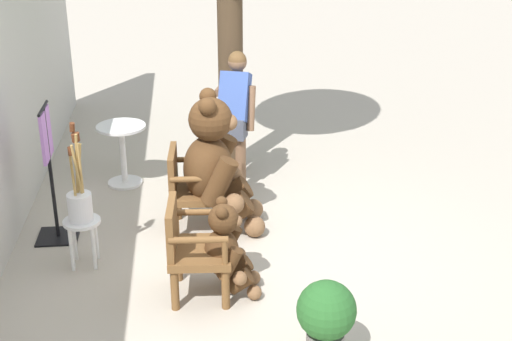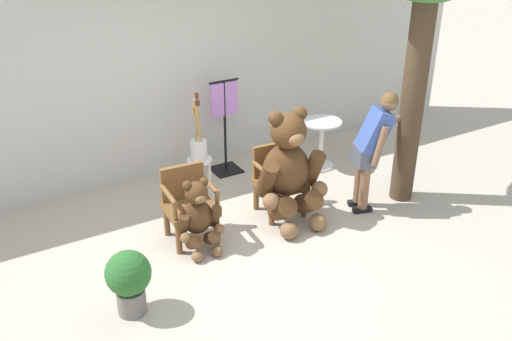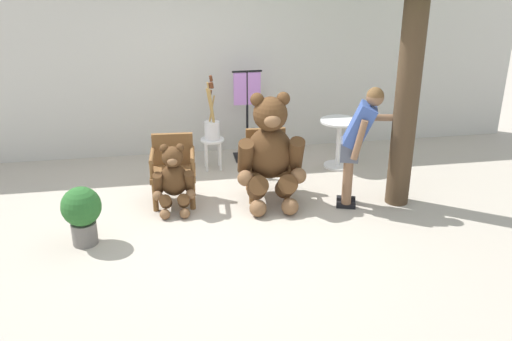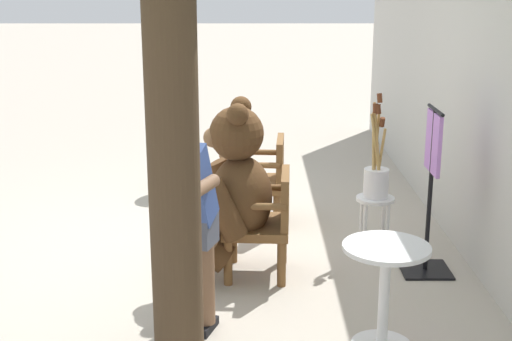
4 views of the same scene
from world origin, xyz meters
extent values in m
plane|color=#B2A899|center=(0.00, 0.00, 0.00)|extent=(60.00, 60.00, 0.00)
cube|color=beige|center=(0.00, 2.40, 1.40)|extent=(10.00, 0.16, 2.80)
cube|color=brown|center=(-0.61, 0.52, 0.41)|extent=(0.59, 0.55, 0.07)
cylinder|color=brown|center=(-0.85, 0.33, 0.18)|extent=(0.07, 0.07, 0.37)
cylinder|color=brown|center=(-0.39, 0.30, 0.18)|extent=(0.07, 0.07, 0.37)
cylinder|color=brown|center=(-0.82, 0.75, 0.18)|extent=(0.07, 0.07, 0.37)
cylinder|color=brown|center=(-0.36, 0.72, 0.18)|extent=(0.07, 0.07, 0.37)
cube|color=brown|center=(-0.59, 0.75, 0.65)|extent=(0.52, 0.09, 0.42)
cylinder|color=brown|center=(-0.86, 0.54, 0.66)|extent=(0.09, 0.48, 0.06)
cylinder|color=brown|center=(-0.87, 0.33, 0.55)|extent=(0.05, 0.05, 0.22)
cylinder|color=brown|center=(-0.36, 0.51, 0.66)|extent=(0.09, 0.48, 0.06)
cylinder|color=brown|center=(-0.37, 0.30, 0.55)|extent=(0.05, 0.05, 0.22)
cube|color=brown|center=(0.61, 0.52, 0.41)|extent=(0.59, 0.55, 0.07)
cylinder|color=brown|center=(0.37, 0.33, 0.18)|extent=(0.07, 0.07, 0.37)
cylinder|color=brown|center=(0.82, 0.30, 0.18)|extent=(0.07, 0.07, 0.37)
cylinder|color=brown|center=(0.39, 0.75, 0.18)|extent=(0.07, 0.07, 0.37)
cylinder|color=brown|center=(0.85, 0.72, 0.18)|extent=(0.07, 0.07, 0.37)
cube|color=brown|center=(0.62, 0.75, 0.65)|extent=(0.52, 0.09, 0.42)
cylinder|color=brown|center=(0.36, 0.54, 0.66)|extent=(0.08, 0.48, 0.06)
cylinder|color=brown|center=(0.35, 0.33, 0.55)|extent=(0.05, 0.05, 0.22)
cylinder|color=brown|center=(0.86, 0.51, 0.66)|extent=(0.08, 0.48, 0.06)
cylinder|color=brown|center=(0.84, 0.30, 0.55)|extent=(0.05, 0.05, 0.22)
ellipsoid|color=#4C3019|center=(0.61, 0.40, 0.65)|extent=(0.61, 0.53, 0.68)
sphere|color=#4C3019|center=(0.61, 0.37, 1.17)|extent=(0.43, 0.43, 0.43)
ellipsoid|color=brown|center=(0.59, 0.19, 1.14)|extent=(0.21, 0.17, 0.16)
sphere|color=black|center=(0.59, 0.19, 1.15)|extent=(0.06, 0.06, 0.06)
sphere|color=#4C3019|center=(0.45, 0.40, 1.35)|extent=(0.17, 0.17, 0.17)
sphere|color=#4C3019|center=(0.77, 0.38, 1.35)|extent=(0.17, 0.17, 0.17)
cylinder|color=#4C3019|center=(0.29, 0.31, 0.65)|extent=(0.21, 0.38, 0.51)
sphere|color=brown|center=(0.26, 0.18, 0.43)|extent=(0.20, 0.20, 0.20)
cylinder|color=#4C3019|center=(0.92, 0.27, 0.65)|extent=(0.21, 0.38, 0.51)
sphere|color=brown|center=(0.92, 0.14, 0.43)|extent=(0.20, 0.20, 0.20)
cylinder|color=#4C3019|center=(0.41, 0.17, 0.29)|extent=(0.27, 0.43, 0.40)
sphere|color=brown|center=(0.38, -0.03, 0.11)|extent=(0.21, 0.21, 0.21)
cylinder|color=#4C3019|center=(0.77, 0.15, 0.29)|extent=(0.27, 0.43, 0.40)
sphere|color=brown|center=(0.78, -0.06, 0.11)|extent=(0.21, 0.21, 0.21)
ellipsoid|color=#4C3019|center=(-0.61, 0.34, 0.40)|extent=(0.37, 0.32, 0.41)
sphere|color=#4C3019|center=(-0.61, 0.32, 0.71)|extent=(0.26, 0.26, 0.26)
ellipsoid|color=brown|center=(-0.62, 0.21, 0.69)|extent=(0.13, 0.10, 0.10)
sphere|color=black|center=(-0.62, 0.21, 0.70)|extent=(0.04, 0.04, 0.04)
sphere|color=#4C3019|center=(-0.70, 0.34, 0.82)|extent=(0.10, 0.10, 0.10)
sphere|color=#4C3019|center=(-0.51, 0.33, 0.82)|extent=(0.10, 0.10, 0.10)
cylinder|color=#4C3019|center=(-0.80, 0.29, 0.40)|extent=(0.13, 0.23, 0.31)
sphere|color=brown|center=(-0.82, 0.21, 0.26)|extent=(0.12, 0.12, 0.12)
cylinder|color=#4C3019|center=(-0.42, 0.26, 0.40)|extent=(0.13, 0.23, 0.31)
sphere|color=brown|center=(-0.42, 0.18, 0.26)|extent=(0.12, 0.12, 0.12)
cylinder|color=#4C3019|center=(-0.73, 0.20, 0.17)|extent=(0.17, 0.26, 0.24)
sphere|color=brown|center=(-0.74, 0.08, 0.06)|extent=(0.13, 0.13, 0.13)
cylinder|color=#4C3019|center=(-0.51, 0.19, 0.17)|extent=(0.17, 0.26, 0.24)
sphere|color=brown|center=(-0.50, 0.07, 0.06)|extent=(0.13, 0.13, 0.13)
cube|color=black|center=(1.52, 0.01, 0.03)|extent=(0.26, 0.16, 0.06)
cylinder|color=brown|center=(1.52, 0.01, 0.47)|extent=(0.12, 0.12, 0.82)
cube|color=black|center=(1.58, 0.18, 0.03)|extent=(0.26, 0.16, 0.06)
cylinder|color=brown|center=(1.58, 0.18, 0.47)|extent=(0.12, 0.12, 0.82)
cube|color=#4C5160|center=(1.55, 0.10, 0.75)|extent=(0.30, 0.35, 0.24)
cube|color=#385199|center=(1.65, 0.06, 1.07)|extent=(0.47, 0.43, 0.58)
sphere|color=brown|center=(1.79, 0.02, 1.42)|extent=(0.21, 0.21, 0.21)
sphere|color=brown|center=(1.79, 0.02, 1.44)|extent=(0.21, 0.21, 0.21)
cylinder|color=brown|center=(1.95, 0.17, 1.12)|extent=(0.56, 0.25, 0.11)
cylinder|color=brown|center=(1.59, -0.12, 0.95)|extent=(0.20, 0.14, 0.51)
cylinder|color=white|center=(-0.01, 1.58, 0.45)|extent=(0.34, 0.34, 0.03)
cylinder|color=white|center=(0.09, 1.68, 0.22)|extent=(0.04, 0.04, 0.43)
cylinder|color=white|center=(-0.10, 1.68, 0.22)|extent=(0.04, 0.04, 0.43)
cylinder|color=white|center=(0.09, 1.48, 0.22)|extent=(0.04, 0.04, 0.43)
cylinder|color=white|center=(-0.10, 1.48, 0.22)|extent=(0.04, 0.04, 0.43)
cylinder|color=white|center=(-0.01, 1.58, 0.59)|extent=(0.22, 0.22, 0.26)
cylinder|color=tan|center=(-0.01, 1.57, 0.88)|extent=(0.13, 0.07, 0.67)
cylinder|color=#592D19|center=(-0.01, 1.57, 1.25)|extent=(0.06, 0.05, 0.09)
cylinder|color=tan|center=(0.00, 1.58, 0.92)|extent=(0.13, 0.09, 0.77)
cylinder|color=#592D19|center=(0.00, 1.58, 1.35)|extent=(0.06, 0.05, 0.09)
cylinder|color=tan|center=(0.00, 1.55, 0.88)|extent=(0.12, 0.04, 0.68)
cylinder|color=#592D19|center=(0.00, 1.55, 1.26)|extent=(0.05, 0.05, 0.09)
cylinder|color=tan|center=(0.01, 1.57, 0.88)|extent=(0.10, 0.12, 0.67)
cylinder|color=#592D19|center=(0.01, 1.57, 1.25)|extent=(0.05, 0.05, 0.09)
cylinder|color=tan|center=(-0.01, 1.61, 0.82)|extent=(0.14, 0.06, 0.55)
cylinder|color=#592D19|center=(-0.01, 1.61, 1.14)|extent=(0.06, 0.05, 0.09)
cylinder|color=white|center=(1.82, 1.35, 0.70)|extent=(0.56, 0.56, 0.03)
cylinder|color=white|center=(1.82, 1.35, 0.34)|extent=(0.07, 0.07, 0.69)
cylinder|color=white|center=(1.82, 1.35, 0.01)|extent=(0.40, 0.40, 0.03)
cylinder|color=#473523|center=(2.22, 0.07, 1.48)|extent=(0.29, 0.29, 2.95)
cylinder|color=slate|center=(-1.64, -0.36, 0.13)|extent=(0.28, 0.28, 0.26)
sphere|color=#286028|center=(-1.64, -0.36, 0.46)|extent=(0.44, 0.44, 0.44)
cube|color=black|center=(0.56, 1.92, 0.01)|extent=(0.40, 0.40, 0.02)
cylinder|color=black|center=(0.56, 1.92, 0.68)|extent=(0.04, 0.04, 1.35)
cylinder|color=black|center=(0.56, 1.92, 1.35)|extent=(0.44, 0.03, 0.03)
cube|color=#B77AD1|center=(0.56, 1.92, 1.09)|extent=(0.40, 0.03, 0.48)
camera|label=1|loc=(-5.90, 0.58, 3.40)|focal=50.00mm
camera|label=2|loc=(-2.76, -4.73, 3.73)|focal=40.00mm
camera|label=3|loc=(-0.69, -6.18, 3.24)|focal=40.00mm
camera|label=4|loc=(6.01, 0.52, 2.37)|focal=50.00mm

